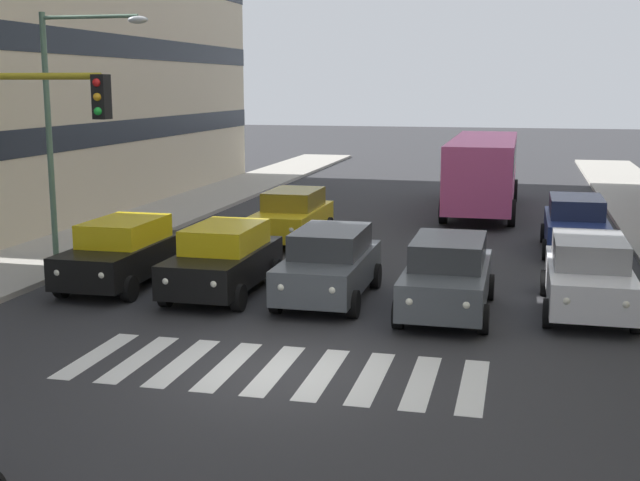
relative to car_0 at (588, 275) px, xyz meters
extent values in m
plane|color=#2D2D30|center=(5.84, 5.49, -0.89)|extent=(180.00, 180.00, 0.00)
cube|color=black|center=(21.70, -13.97, 2.43)|extent=(9.34, 24.12, 0.90)
cube|color=black|center=(21.70, -13.97, 5.75)|extent=(9.34, 24.12, 0.90)
cube|color=silver|center=(2.24, 5.49, -0.88)|extent=(0.45, 2.80, 0.01)
cube|color=silver|center=(3.14, 5.49, -0.88)|extent=(0.45, 2.80, 0.01)
cube|color=silver|center=(4.04, 5.49, -0.88)|extent=(0.45, 2.80, 0.01)
cube|color=silver|center=(4.94, 5.49, -0.88)|extent=(0.45, 2.80, 0.01)
cube|color=silver|center=(5.84, 5.49, -0.88)|extent=(0.45, 2.80, 0.01)
cube|color=silver|center=(6.74, 5.49, -0.88)|extent=(0.45, 2.80, 0.01)
cube|color=silver|center=(7.64, 5.49, -0.88)|extent=(0.45, 2.80, 0.01)
cube|color=silver|center=(8.54, 5.49, -0.88)|extent=(0.45, 2.80, 0.01)
cube|color=silver|center=(9.44, 5.49, -0.88)|extent=(0.45, 2.80, 0.01)
cube|color=silver|center=(0.00, 0.05, -0.17)|extent=(1.80, 4.40, 0.80)
cube|color=gray|center=(0.00, -0.15, 0.53)|extent=(1.58, 2.46, 0.60)
cylinder|color=black|center=(-0.90, 1.50, -0.57)|extent=(0.22, 0.64, 0.64)
cylinder|color=black|center=(0.90, 1.50, -0.57)|extent=(0.22, 0.64, 0.64)
cylinder|color=black|center=(-0.90, -1.40, -0.57)|extent=(0.22, 0.64, 0.64)
cylinder|color=black|center=(0.90, -1.40, -0.57)|extent=(0.22, 0.64, 0.64)
sphere|color=white|center=(-0.58, 2.20, -0.09)|extent=(0.18, 0.18, 0.18)
sphere|color=white|center=(0.58, 2.20, -0.09)|extent=(0.18, 0.18, 0.18)
cube|color=#474C51|center=(3.12, 0.86, -0.17)|extent=(1.80, 4.40, 0.80)
cube|color=#343639|center=(3.12, 0.66, 0.53)|extent=(1.58, 2.46, 0.60)
cylinder|color=black|center=(2.22, 2.31, -0.57)|extent=(0.22, 0.64, 0.64)
cylinder|color=black|center=(4.02, 2.31, -0.57)|extent=(0.22, 0.64, 0.64)
cylinder|color=black|center=(2.22, -0.59, -0.57)|extent=(0.22, 0.64, 0.64)
cylinder|color=black|center=(4.02, -0.59, -0.57)|extent=(0.22, 0.64, 0.64)
sphere|color=white|center=(2.55, 3.01, -0.09)|extent=(0.18, 0.18, 0.18)
sphere|color=white|center=(3.70, 3.01, -0.09)|extent=(0.18, 0.18, 0.18)
cube|color=#474C51|center=(6.02, 0.29, -0.17)|extent=(1.80, 4.40, 0.80)
cube|color=#343639|center=(6.02, 0.09, 0.53)|extent=(1.58, 2.46, 0.60)
cylinder|color=black|center=(5.12, 1.75, -0.57)|extent=(0.22, 0.64, 0.64)
cylinder|color=black|center=(6.92, 1.75, -0.57)|extent=(0.22, 0.64, 0.64)
cylinder|color=black|center=(5.12, -1.16, -0.57)|extent=(0.22, 0.64, 0.64)
cylinder|color=black|center=(6.92, -1.16, -0.57)|extent=(0.22, 0.64, 0.64)
sphere|color=white|center=(5.44, 2.44, -0.09)|extent=(0.18, 0.18, 0.18)
sphere|color=white|center=(6.59, 2.44, -0.09)|extent=(0.18, 0.18, 0.18)
cube|color=black|center=(8.70, 0.36, -0.17)|extent=(1.80, 4.40, 0.80)
cube|color=yellow|center=(8.70, 0.16, 0.53)|extent=(1.58, 2.46, 0.60)
cylinder|color=black|center=(7.80, 1.81, -0.57)|extent=(0.22, 0.64, 0.64)
cylinder|color=black|center=(9.60, 1.81, -0.57)|extent=(0.22, 0.64, 0.64)
cylinder|color=black|center=(7.80, -1.09, -0.57)|extent=(0.22, 0.64, 0.64)
cylinder|color=black|center=(9.60, -1.09, -0.57)|extent=(0.22, 0.64, 0.64)
sphere|color=white|center=(8.13, 2.51, -0.09)|extent=(0.18, 0.18, 0.18)
sphere|color=white|center=(9.28, 2.51, -0.09)|extent=(0.18, 0.18, 0.18)
cube|color=black|center=(11.55, 0.16, -0.17)|extent=(1.80, 4.40, 0.80)
cube|color=yellow|center=(11.55, -0.04, 0.53)|extent=(1.58, 2.46, 0.60)
cylinder|color=black|center=(10.65, 1.61, -0.57)|extent=(0.22, 0.64, 0.64)
cylinder|color=black|center=(12.45, 1.61, -0.57)|extent=(0.22, 0.64, 0.64)
cylinder|color=black|center=(10.65, -1.29, -0.57)|extent=(0.22, 0.64, 0.64)
cylinder|color=black|center=(12.45, -1.29, -0.57)|extent=(0.22, 0.64, 0.64)
sphere|color=white|center=(10.97, 2.31, -0.09)|extent=(0.18, 0.18, 0.18)
sphere|color=white|center=(12.12, 2.31, -0.09)|extent=(0.18, 0.18, 0.18)
cube|color=gold|center=(8.91, -6.81, -0.17)|extent=(1.80, 4.40, 0.80)
cube|color=olive|center=(8.91, -7.01, 0.53)|extent=(1.58, 2.46, 0.60)
cylinder|color=black|center=(8.01, -5.36, -0.57)|extent=(0.22, 0.64, 0.64)
cylinder|color=black|center=(9.81, -5.36, -0.57)|extent=(0.22, 0.64, 0.64)
cylinder|color=black|center=(8.01, -8.26, -0.57)|extent=(0.22, 0.64, 0.64)
cylinder|color=black|center=(9.81, -8.26, -0.57)|extent=(0.22, 0.64, 0.64)
sphere|color=white|center=(8.33, -4.66, -0.09)|extent=(0.18, 0.18, 0.18)
sphere|color=white|center=(9.48, -4.66, -0.09)|extent=(0.18, 0.18, 0.18)
cube|color=navy|center=(-0.12, -7.21, -0.17)|extent=(1.80, 4.40, 0.80)
cube|color=#1D2547|center=(-0.12, -7.41, 0.53)|extent=(1.58, 2.46, 0.60)
cylinder|color=black|center=(-1.02, -5.76, -0.57)|extent=(0.22, 0.64, 0.64)
cylinder|color=black|center=(0.78, -5.76, -0.57)|extent=(0.22, 0.64, 0.64)
cylinder|color=black|center=(-1.02, -8.66, -0.57)|extent=(0.22, 0.64, 0.64)
cylinder|color=black|center=(0.78, -8.66, -0.57)|extent=(0.22, 0.64, 0.64)
sphere|color=white|center=(-0.69, -5.06, -0.09)|extent=(0.18, 0.18, 0.18)
sphere|color=white|center=(0.46, -5.06, -0.09)|extent=(0.18, 0.18, 0.18)
cube|color=#DB5193|center=(3.12, -15.38, 0.86)|extent=(2.50, 10.50, 2.50)
cube|color=black|center=(3.12, -15.38, 1.41)|extent=(2.52, 9.87, 0.80)
cylinder|color=black|center=(1.87, -11.70, -0.39)|extent=(0.28, 1.00, 1.00)
cylinder|color=black|center=(4.37, -11.70, -0.39)|extent=(0.28, 1.00, 1.00)
cylinder|color=black|center=(1.87, -18.53, -0.39)|extent=(0.28, 1.00, 1.00)
cylinder|color=black|center=(4.37, -18.53, -0.39)|extent=(0.28, 1.00, 1.00)
cube|color=black|center=(8.66, 6.27, 4.06)|extent=(0.24, 0.28, 0.76)
sphere|color=red|center=(8.66, 6.42, 4.30)|extent=(0.14, 0.14, 0.14)
sphere|color=orange|center=(8.66, 6.42, 4.06)|extent=(0.14, 0.14, 0.14)
sphere|color=green|center=(8.66, 6.42, 3.82)|extent=(0.14, 0.14, 0.14)
cylinder|color=#4C6B56|center=(14.16, -1.00, 2.72)|extent=(0.16, 0.16, 6.90)
cylinder|color=#4C6B56|center=(12.78, -1.00, 6.02)|extent=(2.76, 0.10, 0.10)
ellipsoid|color=#B7BCC1|center=(11.40, -1.00, 5.92)|extent=(0.56, 0.28, 0.20)
camera|label=1|loc=(1.58, 19.52, 4.28)|focal=46.93mm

